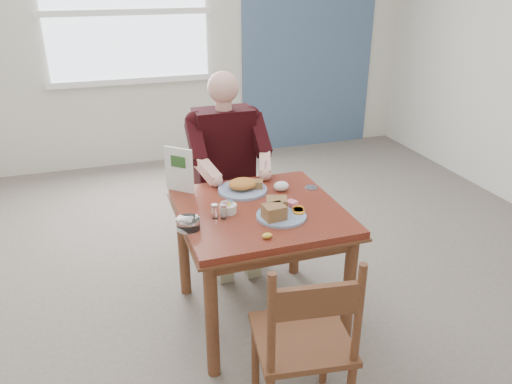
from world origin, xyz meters
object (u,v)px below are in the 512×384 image
object	(u,v)px
table	(260,225)
chair_far	(225,196)
near_plate	(279,211)
chair_near	(304,343)
diner	(227,157)
far_plate	(244,186)

from	to	relation	value
table	chair_far	world-z (taller)	chair_far
near_plate	chair_far	bearing A→B (deg)	93.78
table	chair_far	distance (m)	0.81
chair_far	chair_near	world-z (taller)	same
diner	far_plate	size ratio (longest dim) A/B	3.60
table	diner	bearing A→B (deg)	90.00
near_plate	far_plate	xyz separation A→B (m)	(-0.08, 0.39, -0.00)
chair_far	diner	size ratio (longest dim) A/B	0.69
table	near_plate	world-z (taller)	near_plate
chair_far	diner	xyz separation A→B (m)	(0.00, -0.09, 0.33)
diner	far_plate	bearing A→B (deg)	-92.50
table	chair_near	bearing A→B (deg)	-94.95
chair_near	near_plate	bearing A→B (deg)	79.04
table	diner	xyz separation A→B (m)	(0.00, 0.71, 0.17)
near_plate	table	bearing A→B (deg)	113.95
chair_near	near_plate	xyz separation A→B (m)	(0.13, 0.69, 0.31)
chair_far	far_plate	bearing A→B (deg)	-92.09
chair_far	diner	bearing A→B (deg)	-89.99
chair_near	diner	distance (m)	1.57
chair_near	table	bearing A→B (deg)	85.05
chair_far	far_plate	world-z (taller)	chair_far
chair_near	near_plate	size ratio (longest dim) A/B	3.17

